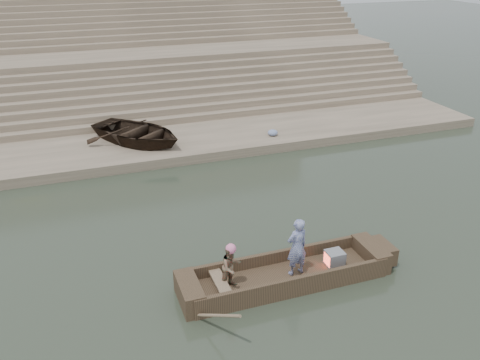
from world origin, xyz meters
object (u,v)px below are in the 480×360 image
main_rowboat (285,278)px  rowing_man (231,267)px  standing_man (297,247)px  beached_rowboat (137,133)px  television (334,258)px

main_rowboat → rowing_man: (-1.48, 0.01, 0.70)m
rowing_man → main_rowboat: bearing=-20.0°
standing_man → beached_rowboat: (-2.37, 10.55, -0.17)m
main_rowboat → standing_man: standing_man is taller
standing_man → beached_rowboat: bearing=-86.2°
main_rowboat → television: 1.45m
main_rowboat → rowing_man: bearing=179.8°
standing_man → beached_rowboat: size_ratio=0.37×
standing_man → television: size_ratio=3.49×
main_rowboat → television: television is taller
main_rowboat → beached_rowboat: bearing=101.2°
rowing_man → beached_rowboat: bearing=73.6°
rowing_man → beached_rowboat: rowing_man is taller
standing_man → television: standing_man is taller
television → standing_man: bearing=-179.4°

